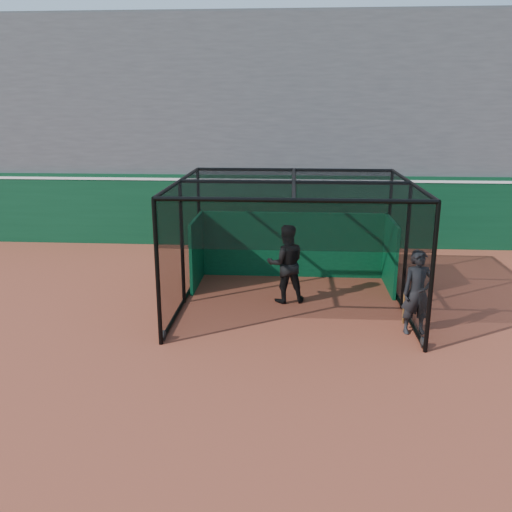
{
  "coord_description": "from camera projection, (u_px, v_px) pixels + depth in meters",
  "views": [
    {
      "loc": [
        0.99,
        -10.27,
        4.85
      ],
      "look_at": [
        0.15,
        2.0,
        1.4
      ],
      "focal_mm": 38.0,
      "sensor_mm": 36.0,
      "label": 1
    }
  ],
  "objects": [
    {
      "name": "ground",
      "position": [
        242.0,
        347.0,
        11.25
      ],
      "size": [
        120.0,
        120.0,
        0.0
      ],
      "primitive_type": "plane",
      "color": "#96422B",
      "rests_on": "ground"
    },
    {
      "name": "batter",
      "position": [
        286.0,
        264.0,
        13.58
      ],
      "size": [
        1.1,
        0.93,
        2.0
      ],
      "primitive_type": "imported",
      "rotation": [
        0.0,
        0.0,
        3.33
      ],
      "color": "black",
      "rests_on": "ground"
    },
    {
      "name": "on_deck_player",
      "position": [
        417.0,
        293.0,
        11.68
      ],
      "size": [
        0.74,
        0.55,
        1.87
      ],
      "color": "black",
      "rests_on": "ground"
    },
    {
      "name": "outfield_wall",
      "position": [
        264.0,
        209.0,
        19.06
      ],
      "size": [
        50.0,
        0.5,
        2.5
      ],
      "color": "#09361D",
      "rests_on": "ground"
    },
    {
      "name": "batting_cage",
      "position": [
        293.0,
        245.0,
        13.18
      ],
      "size": [
        5.54,
        5.08,
        3.09
      ],
      "color": "black",
      "rests_on": "ground"
    },
    {
      "name": "grandstand",
      "position": [
        270.0,
        114.0,
        21.82
      ],
      "size": [
        50.0,
        7.85,
        8.95
      ],
      "color": "#4C4C4F",
      "rests_on": "ground"
    }
  ]
}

